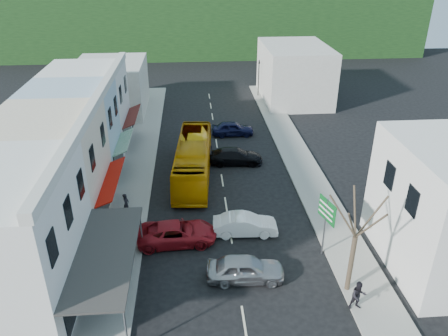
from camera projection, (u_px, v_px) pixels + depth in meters
ground at (231, 234)px, 30.67m from camera, size 120.00×120.00×0.00m
sidewalk_left at (137, 172)px, 39.02m from camera, size 3.00×52.00×0.15m
sidewalk_right at (302, 166)px, 40.05m from camera, size 3.00×52.00×0.15m
shopfront_row at (58, 158)px, 32.46m from camera, size 8.25×30.00×8.00m
distant_block_left at (111, 87)px, 52.51m from camera, size 8.00×10.00×6.00m
distant_block_right at (294, 73)px, 56.53m from camera, size 8.00×12.00×7.00m
hillside at (193, 12)px, 85.43m from camera, size 80.00×26.00×14.00m
bus at (193, 160)px, 37.80m from camera, size 3.36×11.75×3.10m
car_silver at (245, 270)px, 26.22m from camera, size 4.49×2.02×1.40m
car_white at (245, 225)px, 30.44m from camera, size 4.48×2.00×1.40m
car_red at (177, 234)px, 29.55m from camera, size 4.69×2.12×1.40m
car_black_near at (235, 157)px, 40.44m from camera, size 4.60×2.11×1.40m
car_navy_mid at (233, 129)px, 46.56m from camera, size 4.40×1.80×1.40m
pedestrian_left at (126, 204)px, 32.43m from camera, size 0.50×0.66×1.70m
pedestrian_right at (358, 296)px, 23.81m from camera, size 0.72×0.47×1.70m
direction_sign at (325, 227)px, 27.81m from camera, size 1.16×1.99×4.18m
street_tree at (355, 237)px, 23.92m from camera, size 2.69×2.69×7.67m
traffic_signal at (259, 78)px, 58.03m from camera, size 1.19×1.33×4.91m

